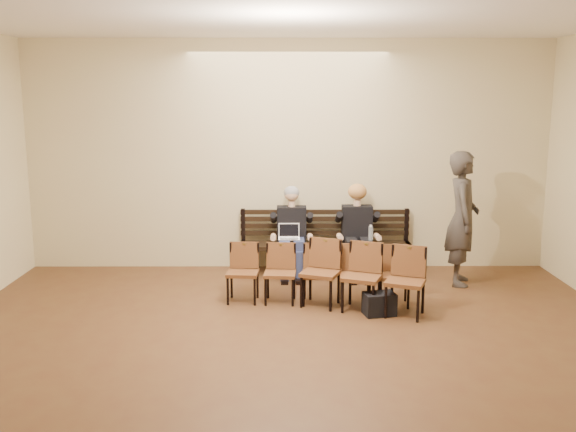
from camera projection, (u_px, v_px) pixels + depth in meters
name	position (u px, v px, depth m)	size (l,w,h in m)	color
ground	(291.00, 427.00, 5.24)	(10.00, 10.00, 0.00)	brown
room_walls	(290.00, 111.00, 5.54)	(8.02, 10.01, 3.51)	beige
bench	(325.00, 258.00, 9.77)	(2.60, 0.90, 0.45)	black
seated_man	(292.00, 232.00, 9.57)	(0.54, 0.75, 1.31)	black
seated_woman	(357.00, 233.00, 9.57)	(0.55, 0.77, 1.29)	black
laptop	(289.00, 241.00, 9.39)	(0.31, 0.24, 0.23)	silver
water_bottle	(371.00, 242.00, 9.34)	(0.07, 0.07, 0.23)	silver
bag	(379.00, 304.00, 7.89)	(0.38, 0.26, 0.28)	black
passerby	(463.00, 209.00, 9.02)	(0.80, 0.53, 2.19)	#39342F
chair_row_front	(362.00, 278.00, 8.00)	(1.54, 0.47, 0.86)	brown
chair_row_back	(318.00, 275.00, 8.29)	(2.36, 0.42, 0.77)	brown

